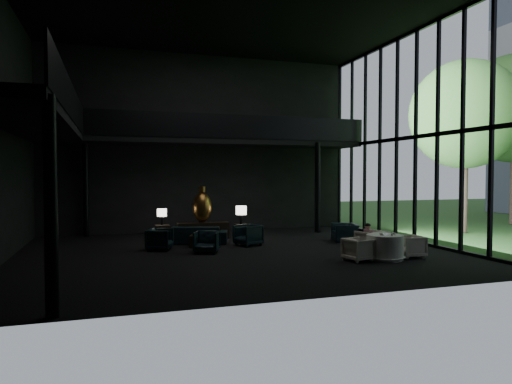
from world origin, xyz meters
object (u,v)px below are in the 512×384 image
object	(u,v)px
console	(203,231)
side_table_left	(162,233)
sofa	(197,230)
lounge_armchair_west	(160,238)
coffee_table	(204,240)
bronze_urn	(202,207)
side_table_right	(241,231)
child	(368,232)
lounge_armchair_south	(207,241)
dining_chair_north	(372,240)
table_lamp_right	(241,211)
lounge_armchair_east	(248,233)
table_lamp_left	(162,213)
dining_chair_east	(410,246)
window_armchair	(345,230)
dining_table	(385,249)
dining_chair_west	(358,249)

from	to	relation	value
console	side_table_left	xyz separation A→B (m)	(-1.60, 0.12, -0.03)
sofa	lounge_armchair_west	world-z (taller)	sofa
console	coffee_table	xyz separation A→B (m)	(-0.32, -1.88, -0.12)
side_table_left	sofa	size ratio (longest dim) A/B	0.24
console	sofa	distance (m)	1.22
bronze_urn	side_table_right	xyz separation A→B (m)	(1.60, -0.18, -1.01)
bronze_urn	child	xyz separation A→B (m)	(4.41, -5.27, -0.55)
bronze_urn	lounge_armchair_south	bearing A→B (deg)	-98.42
side_table_left	bronze_urn	bearing A→B (deg)	2.14
side_table_left	sofa	bearing A→B (deg)	-47.44
sofa	side_table_right	bearing A→B (deg)	-135.53
dining_chair_north	table_lamp_right	bearing A→B (deg)	-75.01
lounge_armchair_west	lounge_armchair_east	xyz separation A→B (m)	(3.17, 0.07, 0.04)
side_table_left	lounge_armchair_east	world-z (taller)	lounge_armchair_east
lounge_armchair_west	coffee_table	bearing A→B (deg)	-54.89
table_lamp_left	dining_chair_east	xyz separation A→B (m)	(6.98, -6.23, -0.69)
table_lamp_left	dining_chair_east	size ratio (longest dim) A/B	0.87
bronze_urn	lounge_armchair_east	world-z (taller)	bronze_urn
bronze_urn	lounge_armchair_south	distance (m)	3.60
side_table_right	bronze_urn	bearing A→B (deg)	173.74
window_armchair	dining_chair_north	world-z (taller)	dining_chair_north
lounge_armchair_west	lounge_armchair_south	bearing A→B (deg)	-103.88
console	dining_chair_north	world-z (taller)	dining_chair_north
side_table_left	lounge_armchair_west	distance (m)	2.40
dining_table	side_table_right	bearing A→B (deg)	115.05
console	bronze_urn	xyz separation A→B (m)	(0.00, 0.18, 0.95)
window_armchair	coffee_table	size ratio (longest dim) A/B	1.05
dining_chair_north	child	distance (m)	0.30
side_table_right	window_armchair	bearing A→B (deg)	-32.78
lounge_armchair_east	dining_chair_north	distance (m)	4.43
table_lamp_left	lounge_armchair_west	bearing A→B (deg)	-97.60
console	window_armchair	distance (m)	5.61
dining_chair_north	child	world-z (taller)	child
console	lounge_armchair_south	bearing A→B (deg)	-98.87
dining_chair_east	child	distance (m)	1.37
coffee_table	dining_chair_north	distance (m)	5.87
console	child	world-z (taller)	child
dining_chair_west	side_table_left	bearing A→B (deg)	28.13
lounge_armchair_west	child	xyz separation A→B (m)	(6.35, -2.84, 0.30)
side_table_left	window_armchair	world-z (taller)	window_armchair
table_lamp_left	lounge_armchair_west	xyz separation A→B (m)	(-0.33, -2.50, -0.63)
dining_chair_east	dining_chair_west	bearing A→B (deg)	-85.50
table_lamp_left	dining_chair_north	world-z (taller)	table_lamp_left
side_table_left	coffee_table	size ratio (longest dim) A/B	0.63
side_table_right	coffee_table	bearing A→B (deg)	-135.65
child	lounge_armchair_south	bearing A→B (deg)	-20.26
side_table_left	coffee_table	distance (m)	2.37
bronze_urn	lounge_armchair_east	xyz separation A→B (m)	(1.23, -2.37, -0.82)
window_armchair	dining_chair_west	bearing A→B (deg)	-7.62
bronze_urn	lounge_armchair_east	distance (m)	2.79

